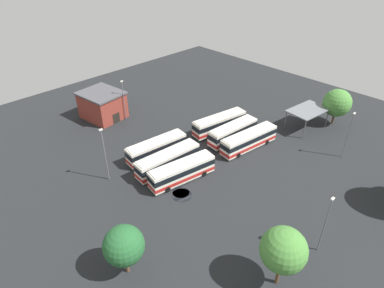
{
  "coord_description": "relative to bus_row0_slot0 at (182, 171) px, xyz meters",
  "views": [
    {
      "loc": [
        -36.79,
        -34.37,
        34.7
      ],
      "look_at": [
        -0.93,
        1.95,
        1.49
      ],
      "focal_mm": 31.01,
      "sensor_mm": 36.0,
      "label": 1
    }
  ],
  "objects": [
    {
      "name": "bus_row0_slot1",
      "position": [
        0.37,
        3.88,
        0.0
      ],
      "size": [
        12.06,
        3.64,
        3.41
      ],
      "color": "silver",
      "rests_on": "ground_plane"
    },
    {
      "name": "tree_south_edge",
      "position": [
        35.52,
        -8.6,
        3.02
      ],
      "size": [
        5.69,
        5.69,
        7.69
      ],
      "color": "brown",
      "rests_on": "ground_plane"
    },
    {
      "name": "lamp_post_near_entrance",
      "position": [
        2.69,
        -22.53,
        3.04
      ],
      "size": [
        0.56,
        0.28,
        8.86
      ],
      "color": "slate",
      "rests_on": "ground_plane"
    },
    {
      "name": "bus_row0_slot2",
      "position": [
        1.38,
        8.08,
        -0.0
      ],
      "size": [
        11.6,
        3.95,
        3.41
      ],
      "color": "silver",
      "rests_on": "ground_plane"
    },
    {
      "name": "bus_row1_slot0",
      "position": [
        15.38,
        -1.8,
        0.0
      ],
      "size": [
        12.3,
        4.3,
        3.41
      ],
      "color": "silver",
      "rests_on": "ground_plane"
    },
    {
      "name": "puddle_front_lane",
      "position": [
        -2.25,
        -2.09,
        -1.8
      ],
      "size": [
        2.7,
        2.7,
        0.01
      ],
      "primitive_type": "cylinder",
      "color": "black",
      "rests_on": "ground_plane"
    },
    {
      "name": "puddle_near_shelter",
      "position": [
        -2.63,
        -2.68,
        -1.8
      ],
      "size": [
        3.25,
        3.25,
        0.01
      ],
      "primitive_type": "cylinder",
      "color": "black",
      "rests_on": "ground_plane"
    },
    {
      "name": "puddle_between_rows",
      "position": [
        8.06,
        7.02,
        -1.8
      ],
      "size": [
        3.55,
        3.55,
        0.01
      ],
      "primitive_type": "cylinder",
      "color": "black",
      "rests_on": "ground_plane"
    },
    {
      "name": "tree_northeast",
      "position": [
        -16.53,
        -8.01,
        2.75
      ],
      "size": [
        4.83,
        4.83,
        6.99
      ],
      "color": "brown",
      "rests_on": "ground_plane"
    },
    {
      "name": "puddle_centre_drain",
      "position": [
        8.62,
        2.42,
        -1.8
      ],
      "size": [
        3.7,
        3.7,
        0.01
      ],
      "primitive_type": "cylinder",
      "color": "black",
      "rests_on": "ground_plane"
    },
    {
      "name": "maintenance_shelter",
      "position": [
        29.8,
        -5.41,
        2.16
      ],
      "size": [
        8.69,
        6.21,
        4.22
      ],
      "color": "slate",
      "rests_on": "ground_plane"
    },
    {
      "name": "tree_east_edge",
      "position": [
        -5.06,
        -21.46,
        3.85
      ],
      "size": [
        5.22,
        5.22,
        8.29
      ],
      "color": "brown",
      "rests_on": "ground_plane"
    },
    {
      "name": "lamp_post_by_building",
      "position": [
        -8.45,
        8.61,
        3.4
      ],
      "size": [
        0.56,
        0.28,
        9.57
      ],
      "color": "slate",
      "rests_on": "ground_plane"
    },
    {
      "name": "lamp_post_far_corner",
      "position": [
        25.17,
        -15.48,
        3.06
      ],
      "size": [
        0.56,
        0.28,
        8.9
      ],
      "color": "slate",
      "rests_on": "ground_plane"
    },
    {
      "name": "ground_plane",
      "position": [
        8.09,
        3.01,
        -1.81
      ],
      "size": [
        94.08,
        94.08,
        0.0
      ],
      "primitive_type": "plane",
      "color": "black"
    },
    {
      "name": "lamp_post_mid_lot",
      "position": [
        5.6,
        23.75,
        3.01
      ],
      "size": [
        0.56,
        0.28,
        8.79
      ],
      "color": "slate",
      "rests_on": "ground_plane"
    },
    {
      "name": "bus_row1_slot1",
      "position": [
        15.5,
        2.16,
        -0.0
      ],
      "size": [
        11.16,
        3.54,
        3.41
      ],
      "color": "silver",
      "rests_on": "ground_plane"
    },
    {
      "name": "bus_row0_slot0",
      "position": [
        0.0,
        0.0,
        0.0
      ],
      "size": [
        11.67,
        4.67,
        3.41
      ],
      "color": "silver",
      "rests_on": "ground_plane"
    },
    {
      "name": "depot_building",
      "position": [
        2.73,
        27.88,
        1.13
      ],
      "size": [
        8.5,
        9.58,
        5.84
      ],
      "color": "maroon",
      "rests_on": "ground_plane"
    },
    {
      "name": "bus_row1_slot2",
      "position": [
        16.22,
        6.24,
        0.0
      ],
      "size": [
        12.11,
        4.68,
        3.41
      ],
      "color": "silver",
      "rests_on": "ground_plane"
    }
  ]
}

